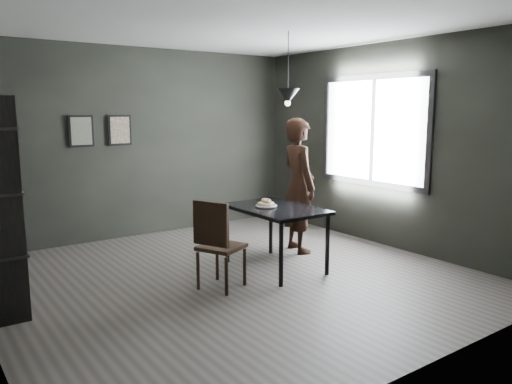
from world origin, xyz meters
TOP-DOWN VIEW (x-y plane):
  - ground at (0.00, 0.00)m, footprint 5.00×5.00m
  - back_wall at (0.00, 2.50)m, footprint 5.00×0.10m
  - ceiling at (0.00, 0.00)m, footprint 5.00×5.00m
  - window_assembly at (2.47, 0.20)m, footprint 0.04×1.96m
  - cafe_table at (0.60, 0.00)m, footprint 0.80×1.20m
  - white_plate at (0.52, 0.08)m, footprint 0.23×0.23m
  - donut_pile at (0.52, 0.08)m, footprint 0.20×0.21m
  - woman at (1.32, 0.42)m, footprint 0.57×0.73m
  - wood_chair at (-0.35, -0.22)m, footprint 0.56×0.56m
  - pendant_lamp at (0.85, 0.10)m, footprint 0.28×0.28m
  - framed_print_left at (-0.90, 2.47)m, footprint 0.34×0.04m
  - framed_print_right at (-0.35, 2.47)m, footprint 0.34×0.04m

SIDE VIEW (x-z plane):
  - ground at x=0.00m, z-range 0.00..0.00m
  - wood_chair at x=-0.35m, z-range 0.07..1.03m
  - cafe_table at x=0.60m, z-range 0.30..1.05m
  - white_plate at x=0.52m, z-range 0.75..0.76m
  - donut_pile at x=0.52m, z-range 0.75..0.84m
  - woman at x=1.32m, z-range 0.00..1.79m
  - back_wall at x=0.00m, z-range 0.00..2.80m
  - window_assembly at x=2.47m, z-range 0.82..2.38m
  - framed_print_left at x=-0.90m, z-range 1.38..1.82m
  - framed_print_right at x=-0.35m, z-range 1.38..1.82m
  - pendant_lamp at x=0.85m, z-range 1.62..2.48m
  - ceiling at x=0.00m, z-range 2.79..2.81m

